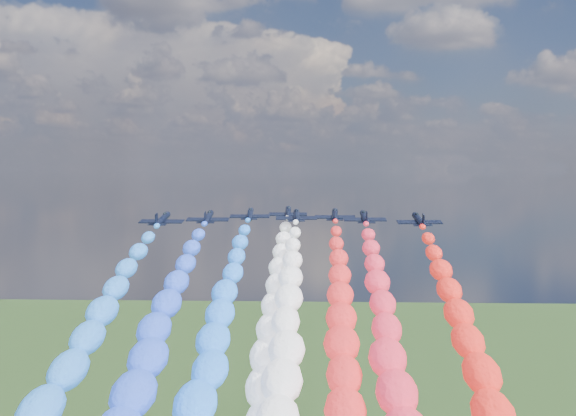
# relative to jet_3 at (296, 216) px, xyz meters

# --- Properties ---
(jet_0) EXTENTS (9.82, 13.06, 4.95)m
(jet_0) POSITION_rel_jet_3_xyz_m (-27.78, -11.92, 0.00)
(jet_0) COLOR black
(trail_0) EXTENTS (6.82, 104.63, 38.40)m
(trail_0) POSITION_rel_jet_3_xyz_m (-27.78, -65.96, -16.76)
(trail_0) COLOR blue
(jet_1) EXTENTS (9.33, 12.72, 4.95)m
(jet_1) POSITION_rel_jet_3_xyz_m (-19.08, -5.67, 0.00)
(jet_1) COLOR black
(trail_1) EXTENTS (6.82, 104.63, 38.40)m
(trail_1) POSITION_rel_jet_3_xyz_m (-19.08, -59.70, -16.76)
(trail_1) COLOR blue
(jet_2) EXTENTS (9.70, 12.97, 4.95)m
(jet_2) POSITION_rel_jet_3_xyz_m (-11.00, 5.54, 0.00)
(jet_2) COLOR black
(trail_2) EXTENTS (6.82, 104.63, 38.40)m
(trail_2) POSITION_rel_jet_3_xyz_m (-11.00, -48.49, -16.76)
(trail_2) COLOR blue
(jet_3) EXTENTS (9.55, 12.87, 4.95)m
(jet_3) POSITION_rel_jet_3_xyz_m (0.00, 0.00, 0.00)
(jet_3) COLOR black
(trail_3) EXTENTS (6.82, 104.63, 38.40)m
(trail_3) POSITION_rel_jet_3_xyz_m (0.00, -54.03, -16.76)
(trail_3) COLOR white
(jet_4) EXTENTS (9.49, 12.83, 4.95)m
(jet_4) POSITION_rel_jet_3_xyz_m (-2.47, 13.58, 0.00)
(jet_4) COLOR black
(trail_4) EXTENTS (6.82, 104.63, 38.40)m
(trail_4) POSITION_rel_jet_3_xyz_m (-2.47, -40.45, -16.76)
(trail_4) COLOR white
(jet_5) EXTENTS (9.50, 12.83, 4.95)m
(jet_5) POSITION_rel_jet_3_xyz_m (8.67, 3.47, 0.00)
(jet_5) COLOR black
(trail_5) EXTENTS (6.82, 104.63, 38.40)m
(trail_5) POSITION_rel_jet_3_xyz_m (8.67, -50.56, -16.76)
(trail_5) COLOR red
(jet_6) EXTENTS (9.65, 12.94, 4.95)m
(jet_6) POSITION_rel_jet_3_xyz_m (14.97, -4.22, 0.00)
(jet_6) COLOR black
(trail_6) EXTENTS (6.82, 104.63, 38.40)m
(trail_6) POSITION_rel_jet_3_xyz_m (14.97, -58.26, -16.76)
(trail_6) COLOR #EE2942
(jet_7) EXTENTS (9.98, 13.17, 4.95)m
(jet_7) POSITION_rel_jet_3_xyz_m (25.70, -11.69, 0.00)
(jet_7) COLOR black
(trail_7) EXTENTS (6.82, 104.63, 38.40)m
(trail_7) POSITION_rel_jet_3_xyz_m (25.70, -65.72, -16.76)
(trail_7) COLOR red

